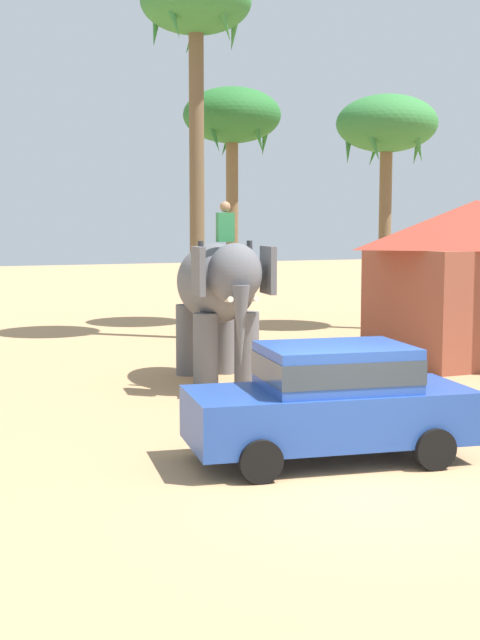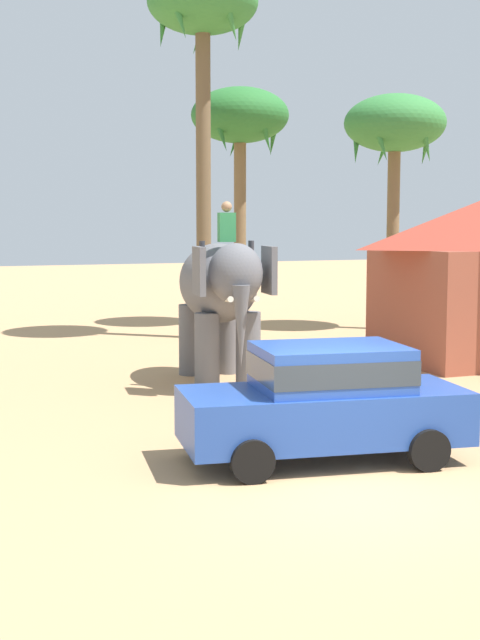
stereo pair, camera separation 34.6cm
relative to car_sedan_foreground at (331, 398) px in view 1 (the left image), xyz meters
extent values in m
plane|color=tan|center=(-0.29, -1.66, -0.93)|extent=(120.00, 120.00, 0.00)
cube|color=#23479E|center=(-0.04, 0.01, -0.25)|extent=(4.30, 2.27, 0.76)
cube|color=#23479E|center=(0.06, -0.01, 0.45)|extent=(2.30, 1.84, 0.64)
cube|color=#2D3842|center=(0.06, -0.01, 0.45)|extent=(2.32, 1.87, 0.35)
cylinder|color=black|center=(-1.42, -0.66, -0.63)|extent=(0.62, 0.26, 0.60)
cylinder|color=black|center=(-1.17, 1.03, -0.63)|extent=(0.62, 0.26, 0.60)
cylinder|color=black|center=(1.10, -1.02, -0.63)|extent=(0.62, 0.26, 0.60)
cylinder|color=black|center=(1.34, 0.67, -0.63)|extent=(0.62, 0.26, 0.60)
ellipsoid|color=slate|center=(0.75, 6.64, 1.22)|extent=(1.99, 3.28, 1.70)
cylinder|color=slate|center=(1.06, 5.66, -0.13)|extent=(0.52, 0.52, 1.60)
cylinder|color=slate|center=(0.19, 5.78, -0.13)|extent=(0.52, 0.52, 1.60)
cylinder|color=slate|center=(1.31, 7.51, -0.13)|extent=(0.52, 0.52, 1.60)
cylinder|color=slate|center=(0.43, 7.62, -0.13)|extent=(0.52, 0.52, 1.60)
ellipsoid|color=slate|center=(0.54, 5.03, 1.52)|extent=(1.22, 1.13, 1.20)
cube|color=slate|center=(1.26, 5.04, 1.57)|extent=(0.22, 0.81, 0.96)
cube|color=slate|center=(-0.16, 5.22, 1.57)|extent=(0.22, 0.81, 0.96)
cone|color=slate|center=(0.48, 4.58, 0.52)|extent=(0.40, 0.40, 1.60)
cone|color=beige|center=(0.74, 4.60, 1.02)|extent=(0.19, 0.57, 0.21)
cone|color=beige|center=(0.23, 4.67, 1.02)|extent=(0.19, 0.57, 0.21)
cube|color=#338C4C|center=(0.64, 5.80, 2.42)|extent=(0.37, 0.28, 0.60)
sphere|color=#A87A56|center=(0.64, 5.80, 2.84)|extent=(0.22, 0.22, 0.22)
cylinder|color=#333338|center=(1.15, 5.73, 1.87)|extent=(0.12, 0.12, 0.55)
cylinder|color=#333338|center=(0.12, 5.87, 1.87)|extent=(0.12, 0.12, 0.55)
cylinder|color=brown|center=(4.95, 16.06, 2.42)|extent=(0.40, 0.40, 6.71)
ellipsoid|color=#286B2D|center=(4.95, 16.06, 5.98)|extent=(3.20, 3.20, 1.80)
cone|color=#286B2D|center=(6.15, 16.06, 5.48)|extent=(0.40, 0.92, 1.64)
cone|color=#286B2D|center=(5.32, 17.20, 5.48)|extent=(0.91, 0.57, 1.67)
cone|color=#286B2D|center=(3.98, 16.76, 5.48)|extent=(0.73, 0.83, 1.69)
cone|color=#286B2D|center=(3.98, 15.35, 5.48)|extent=(0.73, 0.83, 1.69)
cone|color=#286B2D|center=(5.32, 14.91, 5.48)|extent=(0.91, 0.57, 1.67)
cylinder|color=brown|center=(2.78, 13.45, 3.83)|extent=(0.43, 0.43, 9.52)
ellipsoid|color=#337A38|center=(2.78, 13.45, 8.79)|extent=(3.20, 3.20, 1.80)
cone|color=#337A38|center=(3.98, 13.45, 8.29)|extent=(0.40, 0.92, 1.64)
cone|color=#337A38|center=(3.15, 14.60, 8.29)|extent=(0.91, 0.57, 1.67)
cone|color=#337A38|center=(1.81, 14.16, 8.29)|extent=(0.73, 0.83, 1.69)
cone|color=#337A38|center=(1.81, 12.75, 8.29)|extent=(0.73, 0.83, 1.69)
cone|color=#337A38|center=(3.15, 12.31, 8.29)|extent=(0.91, 0.57, 1.67)
cylinder|color=brown|center=(9.10, 13.29, 2.24)|extent=(0.40, 0.40, 6.34)
ellipsoid|color=#337A38|center=(9.10, 13.29, 5.61)|extent=(3.20, 3.20, 1.80)
cone|color=#337A38|center=(10.30, 13.29, 5.11)|extent=(0.40, 0.92, 1.64)
cone|color=#337A38|center=(9.47, 14.43, 5.11)|extent=(0.91, 0.57, 1.67)
cone|color=#337A38|center=(8.13, 14.00, 5.11)|extent=(0.73, 0.83, 1.69)
cone|color=#337A38|center=(8.13, 12.59, 5.11)|extent=(0.73, 0.83, 1.69)
cone|color=#337A38|center=(9.47, 12.15, 5.11)|extent=(0.91, 0.57, 1.67)
cube|color=#994C38|center=(7.79, 6.94, 0.47)|extent=(4.41, 3.62, 2.80)
pyramid|color=#9E3828|center=(7.79, 6.94, 2.47)|extent=(5.02, 4.22, 1.20)
camera|label=1|loc=(-6.08, -11.16, 2.56)|focal=49.63mm
camera|label=2|loc=(-5.75, -11.29, 2.56)|focal=49.63mm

